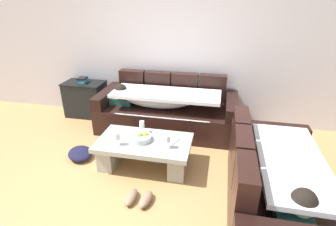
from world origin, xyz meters
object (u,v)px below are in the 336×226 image
object	(u,v)px
side_cabinet	(86,99)
couch_along_wall	(165,110)
coffee_table	(144,150)
crumpled_garment	(80,153)
fruit_bowl	(141,137)
wine_glass_far_back	(142,125)
couch_near_window	(275,187)
pair_of_shoes	(138,198)
wine_glass_near_right	(168,139)
open_magazine	(167,139)
book_stack_on_cabinet	(83,80)
wine_glass_near_left	(117,136)

from	to	relation	value
side_cabinet	couch_along_wall	bearing A→B (deg)	-8.31
coffee_table	crumpled_garment	world-z (taller)	coffee_table
fruit_bowl	side_cabinet	world-z (taller)	side_cabinet
wine_glass_far_back	side_cabinet	xyz separation A→B (m)	(-1.43, 1.11, -0.17)
fruit_bowl	crumpled_garment	distance (m)	0.97
couch_near_window	pair_of_shoes	size ratio (longest dim) A/B	5.96
wine_glass_far_back	crumpled_garment	bearing A→B (deg)	-165.94
couch_near_window	wine_glass_near_right	xyz separation A→B (m)	(-1.19, 0.42, 0.16)
fruit_bowl	crumpled_garment	xyz separation A→B (m)	(-0.90, -0.01, -0.36)
fruit_bowl	pair_of_shoes	world-z (taller)	fruit_bowl
fruit_bowl	wine_glass_near_right	distance (m)	0.39
coffee_table	fruit_bowl	bearing A→B (deg)	172.44
wine_glass_far_back	side_cabinet	world-z (taller)	side_cabinet
side_cabinet	pair_of_shoes	world-z (taller)	side_cabinet
wine_glass_far_back	crumpled_garment	world-z (taller)	wine_glass_far_back
couch_along_wall	crumpled_garment	size ratio (longest dim) A/B	5.58
couch_near_window	open_magazine	world-z (taller)	couch_near_window
wine_glass_near_right	side_cabinet	xyz separation A→B (m)	(-1.85, 1.42, -0.17)
book_stack_on_cabinet	wine_glass_near_right	bearing A→B (deg)	-37.37
couch_along_wall	open_magazine	xyz separation A→B (m)	(0.24, -1.00, 0.05)
couch_near_window	open_magazine	bearing A→B (deg)	63.72
book_stack_on_cabinet	couch_near_window	bearing A→B (deg)	-31.10
wine_glass_far_back	open_magazine	world-z (taller)	wine_glass_far_back
wine_glass_near_right	crumpled_garment	xyz separation A→B (m)	(-1.27, 0.09, -0.44)
book_stack_on_cabinet	crumpled_garment	distance (m)	1.57
wine_glass_near_right	pair_of_shoes	bearing A→B (deg)	-110.22
wine_glass_near_right	open_magazine	bearing A→B (deg)	105.16
pair_of_shoes	side_cabinet	bearing A→B (deg)	129.72
book_stack_on_cabinet	pair_of_shoes	xyz separation A→B (m)	(1.65, -1.98, -0.64)
book_stack_on_cabinet	couch_along_wall	bearing A→B (deg)	-8.26
side_cabinet	wine_glass_near_right	bearing A→B (deg)	-37.43
fruit_bowl	couch_near_window	bearing A→B (deg)	-18.61
wine_glass_near_left	wine_glass_far_back	size ratio (longest dim) A/B	1.00
couch_along_wall	side_cabinet	distance (m)	1.57
book_stack_on_cabinet	pair_of_shoes	size ratio (longest dim) A/B	0.68
wine_glass_near_right	open_magazine	xyz separation A→B (m)	(-0.05, 0.19, -0.11)
coffee_table	book_stack_on_cabinet	distance (m)	2.06
open_magazine	crumpled_garment	world-z (taller)	open_magazine
book_stack_on_cabinet	fruit_bowl	bearing A→B (deg)	-41.50
wine_glass_near_left	crumpled_garment	distance (m)	0.80
couch_near_window	wine_glass_near_left	xyz separation A→B (m)	(-1.81, 0.36, 0.16)
couch_along_wall	wine_glass_near_right	distance (m)	1.24
fruit_bowl	wine_glass_far_back	xyz separation A→B (m)	(-0.04, 0.20, 0.08)
wine_glass_near_right	pair_of_shoes	distance (m)	0.75
coffee_table	pair_of_shoes	bearing A→B (deg)	-79.56
wine_glass_far_back	couch_along_wall	bearing A→B (deg)	82.08
fruit_bowl	wine_glass_far_back	bearing A→B (deg)	102.45
wine_glass_far_back	book_stack_on_cabinet	world-z (taller)	book_stack_on_cabinet
couch_along_wall	book_stack_on_cabinet	bearing A→B (deg)	171.74
coffee_table	open_magazine	bearing A→B (deg)	18.69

